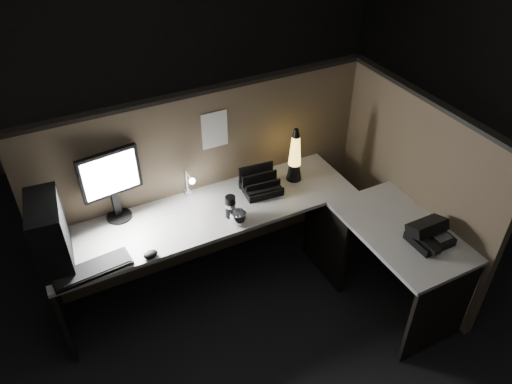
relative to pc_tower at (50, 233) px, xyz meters
name	(u,v)px	position (x,y,z in m)	size (l,w,h in m)	color
floor	(261,328)	(1.19, -0.59, -0.96)	(6.00, 6.00, 0.00)	black
room_shell	(263,141)	(1.19, -0.59, 0.66)	(6.00, 6.00, 6.00)	silver
partition_back	(207,181)	(1.19, 0.34, -0.21)	(2.66, 0.06, 1.50)	brown
partition_right	(410,191)	(2.52, -0.49, -0.21)	(0.06, 1.66, 1.50)	brown
desk	(268,242)	(1.37, -0.34, -0.38)	(2.60, 1.60, 0.73)	beige
pc_tower	(50,233)	(0.00, 0.00, 0.00)	(0.20, 0.43, 0.46)	black
monitor	(111,179)	(0.47, 0.25, 0.10)	(0.42, 0.18, 0.54)	black
keyboard	(92,270)	(0.18, -0.21, -0.22)	(0.50, 0.17, 0.02)	black
mouse	(151,254)	(0.55, -0.25, -0.21)	(0.10, 0.07, 0.04)	black
clip_lamp	(190,184)	(1.00, 0.21, -0.09)	(0.04, 0.18, 0.23)	silver
organizer	(260,185)	(1.52, 0.07, -0.18)	(0.30, 0.27, 0.21)	black
lava_lamp	(295,159)	(1.82, 0.08, -0.04)	(0.12, 0.12, 0.45)	black
travel_mug	(230,207)	(1.18, -0.12, -0.14)	(0.08, 0.08, 0.18)	black
steel_mug	(238,218)	(1.20, -0.21, -0.18)	(0.12, 0.12, 0.10)	silver
figurine	(250,179)	(1.48, 0.17, -0.19)	(0.05, 0.05, 0.05)	#FF9C28
pinned_paper	(215,130)	(1.26, 0.30, 0.25)	(0.20, 0.00, 0.29)	white
desk_phone	(429,234)	(2.27, -0.96, -0.17)	(0.26, 0.28, 0.16)	black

